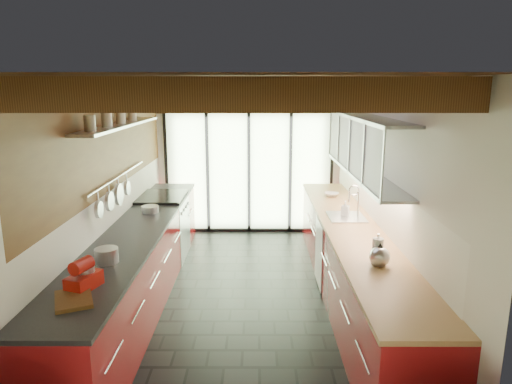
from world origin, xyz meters
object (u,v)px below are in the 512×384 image
bowl (331,194)px  soap_bottle (345,208)px  kettle (380,256)px  paper_towel (378,251)px  stand_mixer (84,276)px

bowl → soap_bottle: bearing=-90.0°
soap_bottle → kettle: bearing=-90.0°
paper_towel → bowl: size_ratio=1.29×
paper_towel → soap_bottle: size_ratio=1.40×
paper_towel → bowl: paper_towel is taller
stand_mixer → soap_bottle: (2.54, 2.17, -0.01)m
stand_mixer → kettle: (2.54, 0.49, -0.01)m
soap_bottle → bowl: soap_bottle is taller
kettle → paper_towel: size_ratio=0.95×
soap_bottle → bowl: (0.00, 1.09, -0.07)m
kettle → stand_mixer: bearing=-169.1°
stand_mixer → bowl: bearing=52.1°
paper_towel → soap_bottle: bearing=90.0°
bowl → paper_towel: bearing=-90.0°
stand_mixer → soap_bottle: 3.34m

